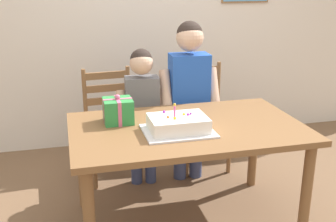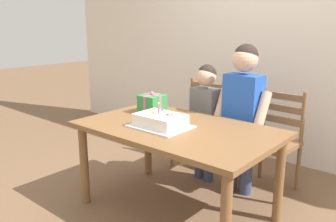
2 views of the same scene
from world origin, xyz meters
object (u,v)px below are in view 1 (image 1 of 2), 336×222
object	(u,v)px
birthday_cake	(178,125)
gift_box_red_large	(118,111)
child_younger	(142,105)
chair_left	(111,123)
dining_table	(187,138)
child_older	(189,86)
chair_right	(202,116)

from	to	relation	value
birthday_cake	gift_box_red_large	size ratio (longest dim) A/B	2.23
gift_box_red_large	child_younger	size ratio (longest dim) A/B	0.17
chair_left	child_younger	distance (m)	0.40
dining_table	child_older	size ratio (longest dim) A/B	1.15
child_older	birthday_cake	bearing A→B (deg)	-112.05
gift_box_red_large	chair_left	xyz separation A→B (m)	(0.02, 0.70, -0.34)
dining_table	chair_right	world-z (taller)	chair_right
dining_table	chair_right	distance (m)	0.98
birthday_cake	child_younger	size ratio (longest dim) A/B	0.39
dining_table	gift_box_red_large	world-z (taller)	gift_box_red_large
chair_right	child_older	world-z (taller)	child_older
birthday_cake	chair_left	bearing A→B (deg)	108.05
child_older	child_younger	xyz separation A→B (m)	(-0.39, 0.00, -0.12)
dining_table	child_younger	world-z (taller)	child_younger
birthday_cake	chair_right	bearing A→B (deg)	62.98
chair_left	child_older	xyz separation A→B (m)	(0.62, -0.24, 0.34)
child_older	dining_table	bearing A→B (deg)	-108.00
chair_left	chair_right	size ratio (longest dim) A/B	1.00
chair_right	child_younger	world-z (taller)	child_younger
chair_left	child_younger	xyz separation A→B (m)	(0.23, -0.24, 0.22)
birthday_cake	gift_box_red_large	distance (m)	0.44
dining_table	chair_left	distance (m)	0.98
chair_left	birthday_cake	bearing A→B (deg)	-71.95
birthday_cake	chair_right	size ratio (longest dim) A/B	0.48
birthday_cake	child_younger	xyz separation A→B (m)	(-0.09, 0.74, -0.08)
chair_left	chair_right	xyz separation A→B (m)	(0.81, 0.00, 0.00)
child_younger	chair_left	bearing A→B (deg)	134.21
birthday_cake	chair_left	world-z (taller)	chair_left
birthday_cake	child_older	xyz separation A→B (m)	(0.30, 0.74, 0.04)
chair_left	child_younger	bearing A→B (deg)	-45.79
dining_table	chair_left	bearing A→B (deg)	114.83
child_older	child_younger	distance (m)	0.41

